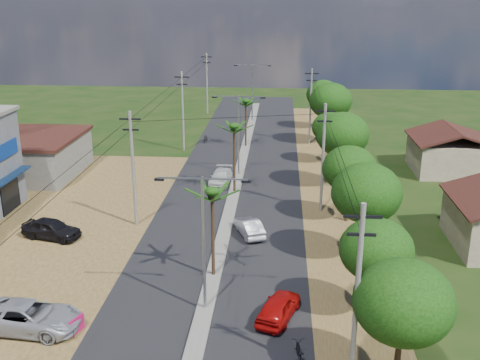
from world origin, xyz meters
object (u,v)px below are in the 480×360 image
(car_parked_silver, at_px, (29,317))
(roadside_sign, at_px, (77,326))
(car_white_far, at_px, (221,177))
(car_red_near, at_px, (279,308))
(car_silver_mid, at_px, (249,227))
(moto_rider_east, at_px, (299,354))
(car_parked_dark, at_px, (51,229))

(car_parked_silver, height_order, roadside_sign, car_parked_silver)
(car_white_far, distance_m, roadside_sign, 25.62)
(car_red_near, relative_size, car_silver_mid, 1.03)
(moto_rider_east, bearing_deg, car_parked_dark, -43.78)
(car_red_near, xyz_separation_m, moto_rider_east, (1.03, -3.86, -0.19))
(car_red_near, bearing_deg, car_white_far, -57.26)
(car_red_near, relative_size, car_white_far, 0.91)
(car_red_near, height_order, moto_rider_east, car_red_near)
(car_silver_mid, distance_m, moto_rider_east, 15.42)
(car_silver_mid, relative_size, roadside_sign, 3.59)
(moto_rider_east, bearing_deg, car_silver_mid, -84.32)
(car_parked_silver, height_order, car_parked_dark, car_parked_silver)
(moto_rider_east, bearing_deg, roadside_sign, -14.79)
(car_parked_silver, height_order, moto_rider_east, car_parked_silver)
(car_red_near, relative_size, roadside_sign, 3.71)
(car_red_near, xyz_separation_m, car_parked_silver, (-13.24, -2.10, 0.10))
(car_red_near, distance_m, moto_rider_east, 4.00)
(car_white_far, height_order, car_parked_silver, car_parked_silver)
(car_silver_mid, relative_size, car_white_far, 0.88)
(car_white_far, height_order, moto_rider_east, car_white_far)
(car_silver_mid, relative_size, car_parked_dark, 0.88)
(car_red_near, relative_size, car_parked_dark, 0.91)
(car_red_near, relative_size, moto_rider_east, 2.14)
(car_white_far, bearing_deg, car_parked_silver, -103.06)
(car_white_far, distance_m, moto_rider_east, 27.60)
(car_parked_silver, bearing_deg, moto_rider_east, -92.20)
(car_white_far, height_order, roadside_sign, car_white_far)
(car_white_far, bearing_deg, moto_rider_east, -72.17)
(car_red_near, height_order, roadside_sign, car_red_near)
(car_parked_dark, xyz_separation_m, moto_rider_east, (17.75, -13.39, -0.26))
(car_parked_dark, distance_m, roadside_sign, 13.22)
(car_red_near, height_order, car_silver_mid, car_red_near)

